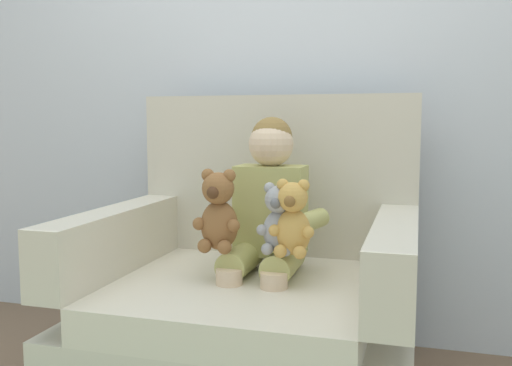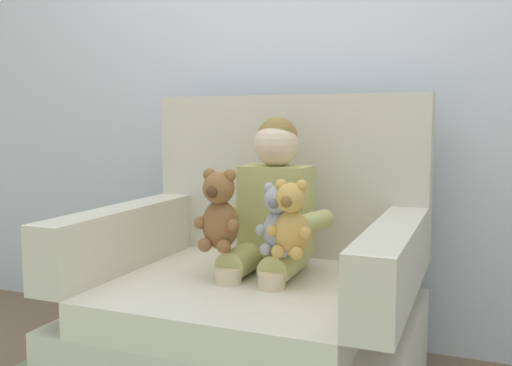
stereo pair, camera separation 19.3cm
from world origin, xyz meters
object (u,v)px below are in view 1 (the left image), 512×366
Objects in this scene: armchair at (254,302)px; plush_honey at (293,220)px; seated_child at (266,216)px; plush_brown at (218,213)px; plush_grey at (279,221)px.

armchair is 0.41m from plush_honey.
seated_child is 2.84× the size of plush_brown.
seated_child reaches higher than plush_honey.
armchair is 0.33m from seated_child.
armchair is 4.73× the size of plush_grey.
plush_grey is at bearing 171.38° from plush_honey.
seated_child is 0.21m from plush_brown.
plush_honey is (0.14, -0.16, 0.02)m from seated_child.
armchair is 0.39m from plush_brown.
armchair reaches higher than plush_grey.
plush_honey is 0.90× the size of plush_brown.
plush_honey is (0.05, -0.02, 0.01)m from plush_grey.
seated_child reaches higher than plush_grey.
seated_child is at bearing 39.97° from plush_brown.
armchair is at bearing 155.14° from plush_honey.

